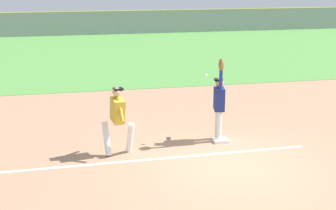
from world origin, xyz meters
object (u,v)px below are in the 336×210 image
at_px(parked_car_black, 73,22).
at_px(runner, 118,116).
at_px(baseball, 206,75).
at_px(parked_car_silver, 223,18).
at_px(first_base, 220,140).
at_px(parked_car_blue, 155,20).
at_px(fielder, 219,100).

bearing_deg(parked_car_black, runner, -83.56).
distance_m(baseball, parked_car_silver, 27.37).
distance_m(runner, parked_car_black, 26.30).
height_order(first_base, parked_car_silver, parked_car_silver).
relative_size(parked_car_black, parked_car_silver, 1.02).
distance_m(runner, parked_car_silver, 28.75).
height_order(first_base, parked_car_black, parked_car_black).
bearing_deg(runner, parked_car_blue, 66.24).
distance_m(baseball, parked_car_black, 25.93).
xyz_separation_m(fielder, parked_car_blue, (2.97, 25.98, -0.45)).
bearing_deg(parked_car_blue, parked_car_black, 177.64).
height_order(first_base, parked_car_blue, parked_car_blue).
xyz_separation_m(first_base, parked_car_silver, (8.66, 26.03, 0.63)).
bearing_deg(parked_car_blue, parked_car_silver, -4.25).
relative_size(fielder, parked_car_silver, 0.51).
xyz_separation_m(fielder, parked_car_silver, (8.68, 25.92, -0.45)).
relative_size(first_base, runner, 0.22).
bearing_deg(first_base, baseball, 148.60).
bearing_deg(parked_car_silver, baseball, -107.78).
height_order(parked_car_black, parked_car_silver, same).
bearing_deg(runner, first_base, -4.49).
bearing_deg(parked_car_blue, runner, -105.88).
distance_m(parked_car_black, parked_car_blue, 6.42).
bearing_deg(first_base, fielder, 101.31).
bearing_deg(first_base, parked_car_blue, 83.55).
distance_m(baseball, parked_car_blue, 26.11).
bearing_deg(parked_car_blue, first_base, -100.12).
bearing_deg(fielder, parked_car_blue, -85.64).
distance_m(fielder, parked_car_black, 26.07).
bearing_deg(baseball, fielder, -18.00).
height_order(parked_car_black, parked_car_blue, same).
relative_size(first_base, fielder, 0.17).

